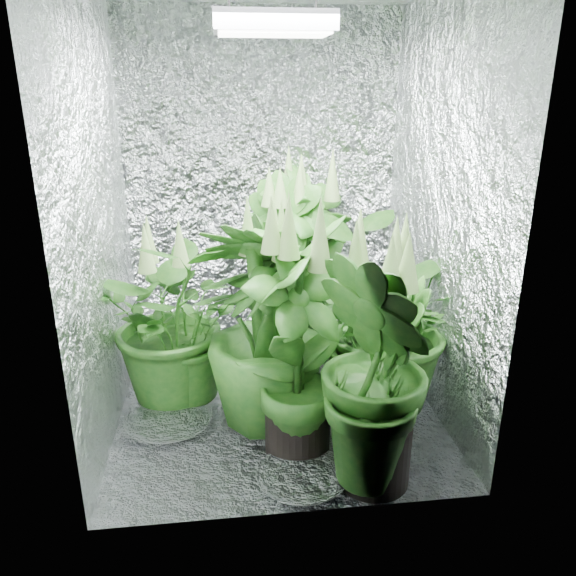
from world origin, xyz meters
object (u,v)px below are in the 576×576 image
(grow_lamp, at_px, (273,24))
(plant_g, at_px, (378,374))
(plant_d, at_px, (266,328))
(plant_c, at_px, (281,277))
(plant_a, at_px, (176,318))
(plant_e, at_px, (381,324))
(plant_f, at_px, (298,342))
(circulation_fan, at_px, (358,323))
(plant_b, at_px, (308,262))

(grow_lamp, height_order, plant_g, grow_lamp)
(plant_d, distance_m, plant_g, 0.63)
(plant_c, height_order, plant_d, plant_c)
(grow_lamp, distance_m, plant_a, 1.45)
(plant_e, bearing_deg, plant_c, 126.35)
(plant_f, height_order, circulation_fan, plant_f)
(plant_c, relative_size, plant_d, 1.07)
(plant_b, height_order, plant_d, plant_b)
(grow_lamp, bearing_deg, plant_b, 68.02)
(plant_a, height_order, plant_g, plant_g)
(grow_lamp, relative_size, circulation_fan, 1.28)
(plant_a, relative_size, plant_e, 0.95)
(circulation_fan, bearing_deg, plant_a, -159.22)
(plant_f, relative_size, plant_g, 1.07)
(plant_e, bearing_deg, plant_b, 107.50)
(plant_d, bearing_deg, plant_f, -63.16)
(plant_a, xyz_separation_m, plant_c, (0.57, 0.33, 0.08))
(plant_c, xyz_separation_m, plant_g, (0.27, -1.09, -0.05))
(plant_f, bearing_deg, plant_c, 88.77)
(plant_a, bearing_deg, circulation_fan, 24.95)
(plant_e, height_order, plant_g, plant_g)
(plant_g, bearing_deg, plant_d, 130.49)
(plant_a, xyz_separation_m, plant_b, (0.76, 0.53, 0.11))
(plant_d, distance_m, plant_e, 0.56)
(plant_d, bearing_deg, plant_a, 147.57)
(plant_f, distance_m, plant_g, 0.38)
(plant_c, bearing_deg, plant_g, -76.08)
(plant_e, distance_m, circulation_fan, 0.82)
(plant_c, bearing_deg, plant_a, -149.77)
(plant_c, relative_size, plant_g, 1.07)
(plant_f, height_order, plant_g, plant_f)
(plant_d, bearing_deg, circulation_fan, 50.44)
(plant_c, bearing_deg, plant_e, -53.65)
(plant_a, distance_m, plant_c, 0.67)
(plant_a, bearing_deg, plant_d, -32.43)
(plant_b, height_order, circulation_fan, plant_b)
(grow_lamp, bearing_deg, plant_e, -14.58)
(plant_a, relative_size, circulation_fan, 2.56)
(plant_d, bearing_deg, plant_b, 68.23)
(plant_c, height_order, plant_e, plant_c)
(plant_c, bearing_deg, grow_lamp, -99.48)
(grow_lamp, relative_size, plant_e, 0.48)
(plant_g, height_order, circulation_fan, plant_g)
(plant_d, distance_m, circulation_fan, 1.07)
(plant_a, relative_size, plant_f, 0.84)
(plant_g, bearing_deg, plant_c, 103.92)
(plant_c, relative_size, plant_e, 1.13)
(plant_b, height_order, plant_f, plant_b)
(plant_c, bearing_deg, plant_f, -91.23)
(plant_d, distance_m, plant_f, 0.27)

